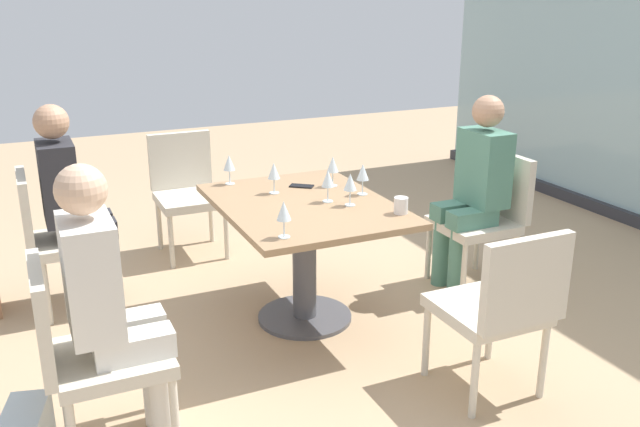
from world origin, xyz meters
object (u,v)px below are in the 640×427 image
object	(u,v)px
person_near_window	(475,184)
wine_glass_0	(284,212)
person_front_right	(109,297)
chair_far_right	(501,303)
wine_glass_1	(350,183)
chair_side_end	(186,186)
person_front_left	(71,197)
cell_phone_on_table	(302,186)
chair_front_left	(56,232)
wine_glass_5	(328,179)
wine_glass_2	(229,163)
chair_front_right	(86,347)
wine_glass_6	(274,172)
dining_table_main	(304,233)
wine_glass_4	(363,173)
coffee_cup	(401,205)
wine_glass_3	(333,165)
chair_near_window	(486,212)

from	to	relation	value
person_near_window	wine_glass_0	size ratio (longest dim) A/B	6.81
person_front_right	person_near_window	size ratio (longest dim) A/B	1.00
chair_far_right	wine_glass_1	distance (m)	1.08
chair_side_end	wine_glass_1	bearing A→B (deg)	19.51
person_front_left	cell_phone_on_table	xyz separation A→B (m)	(0.45, 1.30, 0.03)
chair_front_left	person_near_window	world-z (taller)	person_near_window
cell_phone_on_table	person_near_window	bearing A→B (deg)	112.63
wine_glass_5	cell_phone_on_table	bearing A→B (deg)	-177.50
person_front_left	person_near_window	distance (m)	2.49
person_near_window	chair_front_left	bearing A→B (deg)	-106.95
wine_glass_0	wine_glass_1	world-z (taller)	same
chair_far_right	wine_glass_2	size ratio (longest dim) A/B	4.70
chair_front_right	wine_glass_0	world-z (taller)	wine_glass_0
person_front_right	wine_glass_0	bearing A→B (deg)	107.38
chair_front_right	wine_glass_6	world-z (taller)	wine_glass_6
chair_front_right	wine_glass_0	size ratio (longest dim) A/B	4.70
chair_side_end	wine_glass_6	xyz separation A→B (m)	(1.16, 0.25, 0.37)
dining_table_main	chair_far_right	distance (m)	1.24
person_near_window	wine_glass_4	size ratio (longest dim) A/B	6.81
chair_front_right	coffee_cup	bearing A→B (deg)	101.95
person_front_left	wine_glass_3	world-z (taller)	person_front_left
wine_glass_6	chair_front_left	bearing A→B (deg)	-113.13
wine_glass_3	wine_glass_1	bearing A→B (deg)	-11.52
chair_front_right	person_near_window	size ratio (longest dim) A/B	0.69
person_front_right	chair_front_right	bearing A→B (deg)	-90.00
wine_glass_2	wine_glass_3	bearing A→B (deg)	61.50
person_front_right	person_front_left	bearing A→B (deg)	180.00
wine_glass_4	person_front_right	bearing A→B (deg)	-64.24
chair_front_left	chair_far_right	xyz separation A→B (m)	(1.89, 1.81, 0.00)
chair_front_right	coffee_cup	world-z (taller)	chair_front_right
chair_far_right	wine_glass_3	bearing A→B (deg)	-170.85
dining_table_main	cell_phone_on_table	xyz separation A→B (m)	(-0.30, 0.11, 0.19)
dining_table_main	person_front_left	world-z (taller)	person_front_left
wine_glass_1	person_front_left	bearing A→B (deg)	-123.19
person_near_window	coffee_cup	bearing A→B (deg)	-63.21
chair_near_window	person_near_window	world-z (taller)	person_near_window
wine_glass_0	wine_glass_4	distance (m)	0.84
chair_front_left	wine_glass_6	bearing A→B (deg)	66.87
wine_glass_1	coffee_cup	xyz separation A→B (m)	(0.24, 0.19, -0.09)
chair_side_end	wine_glass_6	world-z (taller)	wine_glass_6
chair_far_right	person_front_left	world-z (taller)	person_front_left
wine_glass_3	wine_glass_5	distance (m)	0.32
wine_glass_0	cell_phone_on_table	distance (m)	0.90
chair_front_left	wine_glass_3	xyz separation A→B (m)	(0.52, 1.59, 0.37)
chair_far_right	wine_glass_5	bearing A→B (deg)	-160.58
chair_near_window	wine_glass_2	size ratio (longest dim) A/B	4.70
chair_front_right	chair_near_window	world-z (taller)	same
wine_glass_5	wine_glass_3	bearing A→B (deg)	149.63
wine_glass_2	cell_phone_on_table	world-z (taller)	wine_glass_2
chair_near_window	wine_glass_6	distance (m)	1.45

